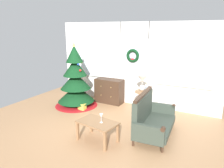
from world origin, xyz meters
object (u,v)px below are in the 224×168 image
at_px(settee_sofa, 151,118).
at_px(flower_vase, 147,88).
at_px(table_lamp, 142,81).
at_px(wine_glass, 101,116).
at_px(dresser_cabinet, 109,91).
at_px(side_table, 143,98).
at_px(christmas_tree, 76,84).
at_px(gift_box, 82,107).
at_px(coffee_table, 97,125).

height_order(settee_sofa, flower_vase, flower_vase).
distance_m(table_lamp, wine_glass, 1.87).
relative_size(table_lamp, wine_glass, 2.26).
bearing_deg(flower_vase, table_lamp, 147.99).
bearing_deg(dresser_cabinet, table_lamp, -19.87).
distance_m(side_table, flower_vase, 0.34).
relative_size(christmas_tree, settee_sofa, 1.31).
distance_m(flower_vase, gift_box, 2.00).
xyz_separation_m(dresser_cabinet, coffee_table, (0.96, -2.29, -0.02)).
bearing_deg(coffee_table, wine_glass, 6.79).
height_order(side_table, wine_glass, side_table).
bearing_deg(flower_vase, wine_glass, -102.77).
bearing_deg(wine_glass, gift_box, 137.83).
bearing_deg(coffee_table, table_lamp, 80.08).
relative_size(settee_sofa, flower_vase, 4.27).
bearing_deg(dresser_cabinet, coffee_table, -67.28).
xyz_separation_m(christmas_tree, gift_box, (0.40, -0.24, -0.61)).
bearing_deg(side_table, wine_glass, -99.23).
bearing_deg(settee_sofa, dresser_cabinet, 142.16).
height_order(christmas_tree, side_table, christmas_tree).
distance_m(side_table, table_lamp, 0.49).
distance_m(dresser_cabinet, side_table, 1.43).
bearing_deg(gift_box, side_table, 15.32).
distance_m(coffee_table, gift_box, 1.90).
bearing_deg(side_table, dresser_cabinet, 159.44).
height_order(table_lamp, wine_glass, table_lamp).
xyz_separation_m(dresser_cabinet, flower_vase, (1.44, -0.56, 0.42)).
xyz_separation_m(christmas_tree, settee_sofa, (2.65, -0.71, -0.33)).
distance_m(christmas_tree, coffee_table, 2.36).
height_order(flower_vase, gift_box, flower_vase).
height_order(wine_glass, gift_box, wine_glass).
xyz_separation_m(flower_vase, wine_glass, (-0.39, -1.71, -0.23)).
height_order(settee_sofa, side_table, settee_sofa).
bearing_deg(wine_glass, flower_vase, 77.23).
bearing_deg(wine_glass, settee_sofa, 45.67).
xyz_separation_m(dresser_cabinet, table_lamp, (1.28, -0.46, 0.59)).
relative_size(side_table, wine_glass, 3.55).
distance_m(settee_sofa, flower_vase, 1.07).
height_order(christmas_tree, flower_vase, christmas_tree).
height_order(christmas_tree, wine_glass, christmas_tree).
height_order(christmas_tree, table_lamp, christmas_tree).
xyz_separation_m(settee_sofa, flower_vase, (-0.42, 0.88, 0.43)).
xyz_separation_m(christmas_tree, dresser_cabinet, (0.79, 0.73, -0.31)).
bearing_deg(christmas_tree, coffee_table, -41.77).
height_order(flower_vase, wine_glass, flower_vase).
bearing_deg(table_lamp, coffee_table, -99.92).
distance_m(christmas_tree, gift_box, 0.77).
relative_size(settee_sofa, gift_box, 7.69).
relative_size(table_lamp, flower_vase, 1.26).
relative_size(christmas_tree, table_lamp, 4.45).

